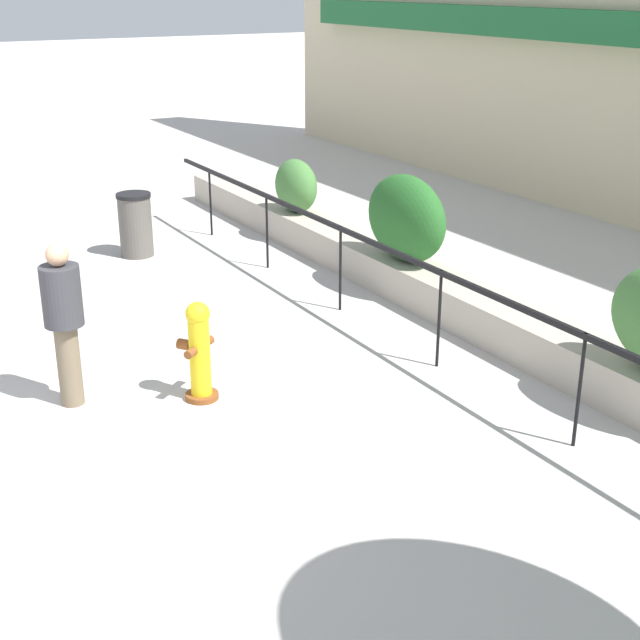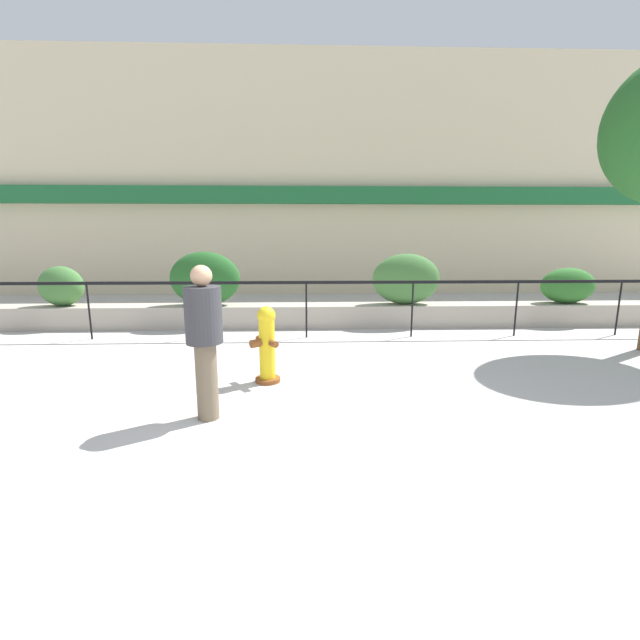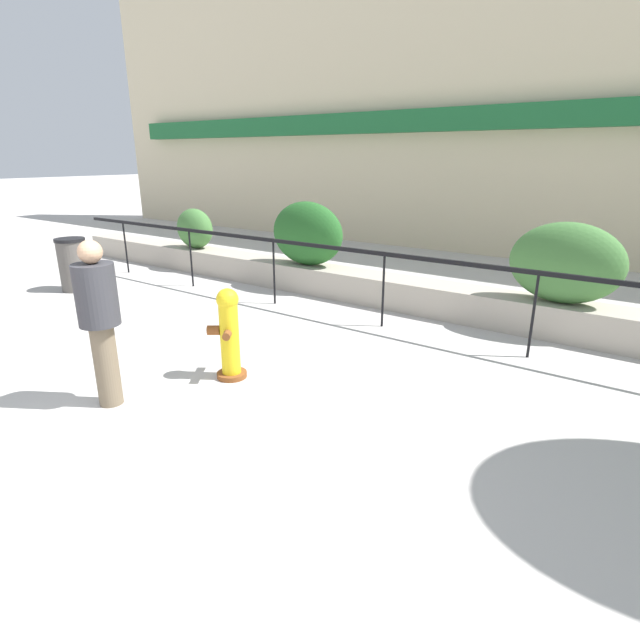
% 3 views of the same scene
% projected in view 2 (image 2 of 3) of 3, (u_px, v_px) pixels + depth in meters
% --- Properties ---
extents(ground_plane, '(120.00, 120.00, 0.00)m').
position_uv_depth(ground_plane, '(309.00, 464.00, 3.88)').
color(ground_plane, '#BCB7B2').
extents(building_facade, '(30.00, 1.36, 8.00)m').
position_uv_depth(building_facade, '(305.00, 178.00, 14.85)').
color(building_facade, beige).
rests_on(building_facade, ground).
extents(planter_wall_low, '(18.00, 0.70, 0.50)m').
position_uv_depth(planter_wall_low, '(306.00, 315.00, 9.71)').
color(planter_wall_low, '#ADA393').
rests_on(planter_wall_low, ground).
extents(fence_railing_segment, '(15.00, 0.05, 1.15)m').
position_uv_depth(fence_railing_segment, '(306.00, 288.00, 8.48)').
color(fence_railing_segment, black).
rests_on(fence_railing_segment, ground).
extents(hedge_bush_0, '(0.97, 0.60, 0.88)m').
position_uv_depth(hedge_bush_0, '(61.00, 286.00, 9.39)').
color(hedge_bush_0, '#427538').
rests_on(hedge_bush_0, planter_wall_low).
extents(hedge_bush_1, '(1.54, 0.70, 1.19)m').
position_uv_depth(hedge_bush_1, '(205.00, 279.00, 9.47)').
color(hedge_bush_1, '#235B23').
rests_on(hedge_bush_1, planter_wall_low).
extents(hedge_bush_2, '(1.52, 0.69, 1.14)m').
position_uv_depth(hedge_bush_2, '(406.00, 279.00, 9.63)').
color(hedge_bush_2, '#427538').
rests_on(hedge_bush_2, planter_wall_low).
extents(hedge_bush_3, '(1.24, 0.70, 0.81)m').
position_uv_depth(hedge_bush_3, '(568.00, 286.00, 9.79)').
color(hedge_bush_3, '#2D6B28').
rests_on(hedge_bush_3, planter_wall_low).
extents(fire_hydrant, '(0.49, 0.49, 1.08)m').
position_uv_depth(fire_hydrant, '(267.00, 344.00, 5.95)').
color(fire_hydrant, brown).
rests_on(fire_hydrant, ground).
extents(pedestrian, '(0.53, 0.53, 1.73)m').
position_uv_depth(pedestrian, '(204.00, 333.00, 4.66)').
color(pedestrian, brown).
rests_on(pedestrian, ground).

